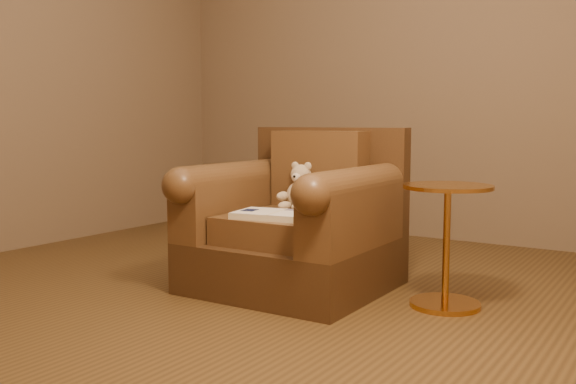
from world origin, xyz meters
The scene contains 5 objects.
floor centered at (0.00, 0.00, 0.00)m, with size 4.00×4.00×0.00m, color brown.
armchair centered at (0.18, 0.21, 0.33)m, with size 0.95×0.90×0.85m.
teddy_bear centered at (0.14, 0.28, 0.51)m, with size 0.19×0.22×0.27m.
guidebook centered at (0.22, -0.04, 0.42)m, with size 0.45×0.32×0.03m.
side_table centered at (0.98, 0.27, 0.32)m, with size 0.42×0.42×0.59m.
Camera 1 is at (1.97, -2.66, 0.88)m, focal length 40.00 mm.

